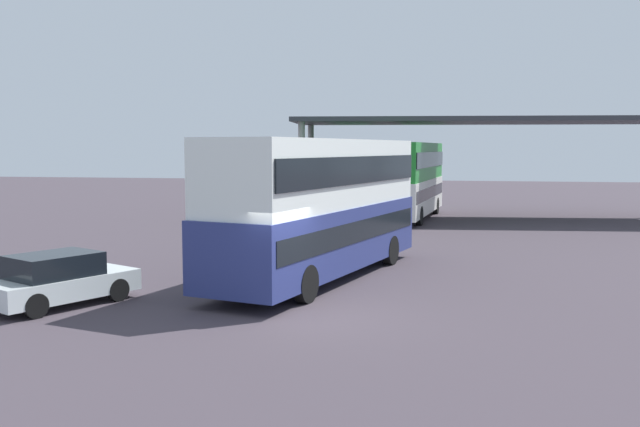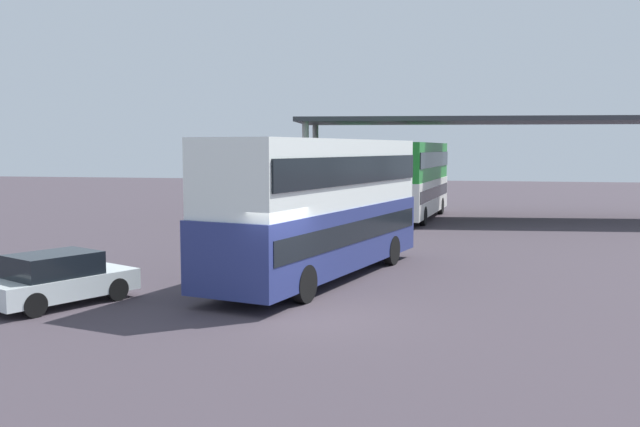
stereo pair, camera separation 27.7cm
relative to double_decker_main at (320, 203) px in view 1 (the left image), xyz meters
The scene contains 6 objects.
ground_plane 5.23m from the double_decker_main, 83.47° to the right, with size 140.00×140.00×0.00m, color #40373F.
double_decker_main is the anchor object (origin of this frame).
parked_hatchback 7.79m from the double_decker_main, 139.48° to the right, with size 3.12×4.06×1.35m.
double_decker_near_canopy 18.64m from the double_decker_main, 97.83° to the left, with size 3.07×10.81×4.20m.
double_decker_mid_row 18.57m from the double_decker_main, 85.28° to the left, with size 3.50×10.73×4.29m.
depot_canopy 20.51m from the double_decker_main, 71.44° to the left, with size 23.46×8.83×5.65m.
Camera 1 is at (3.48, -15.86, 3.99)m, focal length 38.54 mm.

